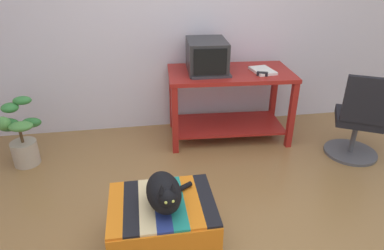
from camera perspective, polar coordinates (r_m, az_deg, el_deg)
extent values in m
plane|color=olive|center=(2.56, 4.46, -19.73)|extent=(14.00, 14.00, 0.00)
cube|color=silver|center=(3.83, -2.23, 18.37)|extent=(8.00, 0.10, 2.60)
cube|color=maroon|center=(3.41, -2.89, 0.70)|extent=(0.06, 0.06, 0.72)
cube|color=maroon|center=(3.66, 16.39, 1.50)|extent=(0.06, 0.06, 0.72)
cube|color=maroon|center=(4.17, 13.54, 4.99)|extent=(0.06, 0.06, 0.72)
cube|color=maroon|center=(3.95, -3.36, 4.48)|extent=(0.06, 0.06, 0.72)
cube|color=maroon|center=(3.84, 5.99, 0.12)|extent=(1.22, 0.65, 0.02)
cube|color=maroon|center=(3.61, 6.44, 8.65)|extent=(1.33, 0.76, 0.04)
cube|color=#28282B|center=(3.59, 2.43, 9.21)|extent=(0.29, 0.36, 0.02)
cube|color=#28282B|center=(3.55, 2.48, 11.54)|extent=(0.42, 0.52, 0.32)
cube|color=black|center=(3.31, 3.09, 10.53)|extent=(0.32, 0.03, 0.25)
cube|color=#333338|center=(3.42, 3.18, 8.30)|extent=(0.40, 0.16, 0.02)
cube|color=white|center=(3.64, 11.79, 8.94)|extent=(0.23, 0.31, 0.03)
cube|color=tan|center=(2.46, -4.91, -16.35)|extent=(0.68, 0.51, 0.36)
cube|color=orange|center=(2.34, -12.73, -13.49)|extent=(0.10, 0.55, 0.02)
cube|color=black|center=(2.34, -10.19, -13.35)|extent=(0.10, 0.55, 0.02)
cube|color=beige|center=(2.33, -7.64, -13.18)|extent=(0.10, 0.55, 0.02)
cube|color=navy|center=(2.33, -5.09, -12.99)|extent=(0.10, 0.55, 0.02)
cube|color=#1E897A|center=(2.34, -2.56, -12.77)|extent=(0.10, 0.55, 0.02)
cube|color=orange|center=(2.35, -0.05, -12.53)|extent=(0.10, 0.55, 0.02)
cube|color=black|center=(2.36, 2.43, -12.27)|extent=(0.10, 0.55, 0.02)
ellipsoid|color=black|center=(2.23, -4.78, -11.18)|extent=(0.26, 0.38, 0.22)
sphere|color=black|center=(2.09, -4.11, -12.06)|extent=(0.12, 0.12, 0.12)
cylinder|color=black|center=(2.38, -2.90, -11.12)|extent=(0.26, 0.18, 0.04)
cone|color=black|center=(2.04, -5.12, -10.60)|extent=(0.05, 0.05, 0.05)
cone|color=black|center=(2.05, -3.25, -10.32)|extent=(0.05, 0.05, 0.05)
sphere|color=#C6D151|center=(2.04, -4.41, -12.86)|extent=(0.02, 0.02, 0.02)
sphere|color=#C6D151|center=(2.05, -3.21, -12.68)|extent=(0.02, 0.02, 0.02)
cylinder|color=#B7A893|center=(3.70, -26.18, -4.23)|extent=(0.24, 0.24, 0.24)
cylinder|color=brown|center=(3.61, -26.82, -1.44)|extent=(0.03, 0.03, 0.17)
ellipsoid|color=#2D7033|center=(3.49, -25.36, 0.37)|extent=(0.18, 0.10, 0.09)
ellipsoid|color=#38843D|center=(3.58, -26.64, 3.70)|extent=(0.17, 0.11, 0.08)
ellipsoid|color=#38843D|center=(3.60, -28.29, 2.57)|extent=(0.16, 0.14, 0.09)
ellipsoid|color=#2D7033|center=(3.61, -28.49, 0.01)|extent=(0.21, 0.12, 0.13)
ellipsoid|color=#4C8E42|center=(3.49, -29.23, 0.22)|extent=(0.14, 0.11, 0.13)
ellipsoid|color=#4C8E42|center=(3.42, -26.81, -0.23)|extent=(0.21, 0.15, 0.08)
cylinder|color=#4C4C51|center=(3.90, 25.01, -4.15)|extent=(0.52, 0.52, 0.03)
cylinder|color=#4C4C51|center=(3.82, 25.54, -1.76)|extent=(0.05, 0.05, 0.34)
cube|color=black|center=(3.73, 26.16, 1.08)|extent=(0.57, 0.57, 0.08)
cube|color=black|center=(3.46, 27.25, 3.68)|extent=(0.36, 0.23, 0.44)
cube|color=black|center=(3.51, 11.73, 8.42)|extent=(0.12, 0.08, 0.04)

